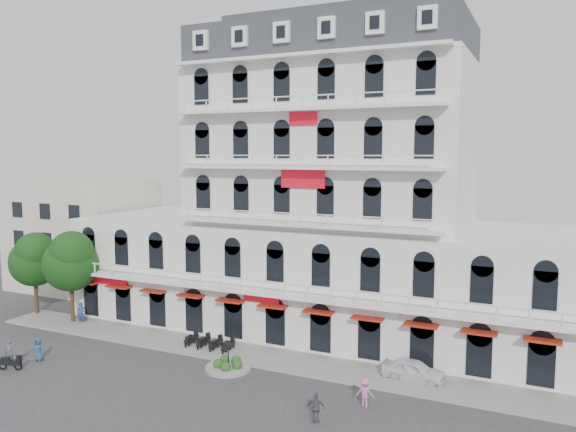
# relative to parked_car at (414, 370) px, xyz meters

# --- Properties ---
(ground) EXTENTS (120.00, 120.00, 0.00)m
(ground) POSITION_rel_parked_car_xyz_m (-9.01, -9.50, -0.71)
(ground) COLOR #38383A
(ground) RESTS_ON ground
(sidewalk) EXTENTS (53.00, 4.00, 0.16)m
(sidewalk) POSITION_rel_parked_car_xyz_m (-9.01, -0.50, -0.63)
(sidewalk) COLOR gray
(sidewalk) RESTS_ON ground
(main_building) EXTENTS (45.00, 15.00, 25.80)m
(main_building) POSITION_rel_parked_car_xyz_m (-9.01, 8.50, 9.25)
(main_building) COLOR silver
(main_building) RESTS_ON ground
(flank_building_west) EXTENTS (14.00, 10.00, 12.00)m
(flank_building_west) POSITION_rel_parked_car_xyz_m (-39.01, 10.50, 5.29)
(flank_building_west) COLOR beige
(flank_building_west) RESTS_ON ground
(traffic_island) EXTENTS (3.20, 3.20, 1.60)m
(traffic_island) POSITION_rel_parked_car_xyz_m (-12.01, -3.50, -0.45)
(traffic_island) COLOR gray
(traffic_island) RESTS_ON ground
(parked_scooter_row) EXTENTS (4.40, 1.80, 1.10)m
(parked_scooter_row) POSITION_rel_parked_car_xyz_m (-15.36, -0.70, -0.71)
(parked_scooter_row) COLOR black
(parked_scooter_row) RESTS_ON ground
(tree_west_outer) EXTENTS (4.50, 4.48, 7.76)m
(tree_west_outer) POSITION_rel_parked_car_xyz_m (-34.96, 0.48, 4.64)
(tree_west_outer) COLOR #382314
(tree_west_outer) RESTS_ON ground
(tree_west_inner) EXTENTS (4.76, 4.76, 8.25)m
(tree_west_inner) POSITION_rel_parked_car_xyz_m (-29.96, -0.02, 4.97)
(tree_west_inner) COLOR #382314
(tree_west_inner) RESTS_ON ground
(parked_car) EXTENTS (4.24, 1.87, 1.42)m
(parked_car) POSITION_rel_parked_car_xyz_m (0.00, 0.00, 0.00)
(parked_car) COLOR white
(parked_car) RESTS_ON ground
(rider_west) EXTENTS (1.64, 0.85, 2.17)m
(rider_west) POSITION_rel_parked_car_xyz_m (-25.60, -9.90, 0.26)
(rider_west) COLOR black
(rider_west) RESTS_ON ground
(pedestrian_left) EXTENTS (0.93, 0.72, 1.67)m
(pedestrian_left) POSITION_rel_parked_car_xyz_m (-25.22, -7.86, 0.13)
(pedestrian_left) COLOR navy
(pedestrian_left) RESTS_ON ground
(pedestrian_mid) EXTENTS (1.08, 0.59, 1.74)m
(pedestrian_mid) POSITION_rel_parked_car_xyz_m (-3.61, -8.10, 0.16)
(pedestrian_mid) COLOR #515057
(pedestrian_mid) RESTS_ON ground
(pedestrian_right) EXTENTS (1.12, 0.64, 1.73)m
(pedestrian_right) POSITION_rel_parked_car_xyz_m (-1.74, -5.05, 0.16)
(pedestrian_right) COLOR #CB6BAC
(pedestrian_right) RESTS_ON ground
(pedestrian_far) EXTENTS (0.84, 0.74, 1.93)m
(pedestrian_far) POSITION_rel_parked_car_xyz_m (-29.01, 0.00, 0.25)
(pedestrian_far) COLOR navy
(pedestrian_far) RESTS_ON ground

